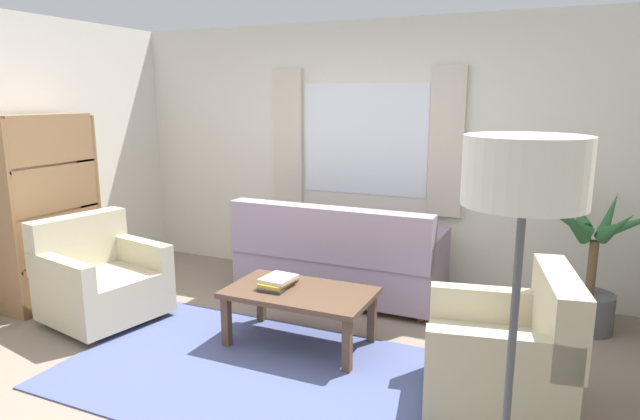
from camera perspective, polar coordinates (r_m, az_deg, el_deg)
ground_plane at (r=3.96m, az=-7.02°, el=-16.52°), size 6.24×6.24×0.00m
wall_back at (r=5.57m, az=4.79°, el=5.86°), size 5.32×0.12×2.60m
window_with_curtains at (r=5.47m, az=4.52°, el=7.34°), size 1.98×0.07×1.40m
area_rug at (r=3.95m, az=-7.02°, el=-16.44°), size 2.64×1.66×0.01m
couch at (r=5.13m, az=1.88°, el=-5.26°), size 1.90×0.82×0.92m
armchair_left at (r=4.99m, az=-22.08°, el=-6.78°), size 0.97×0.99×0.88m
armchair_right at (r=3.55m, az=18.87°, el=-14.15°), size 0.96×0.98×0.88m
coffee_table at (r=4.17m, az=-2.14°, el=-9.12°), size 1.10×0.64×0.44m
book_stack_on_table at (r=4.22m, az=-4.39°, el=-7.51°), size 0.24×0.34×0.08m
potted_plant at (r=4.90m, az=26.29°, el=-5.99°), size 1.01×1.09×1.27m
bookshelf at (r=5.52m, az=-25.92°, el=-0.66°), size 0.30×0.94×1.72m
standing_lamp at (r=1.99m, az=20.48°, el=0.79°), size 0.42×0.42×1.74m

